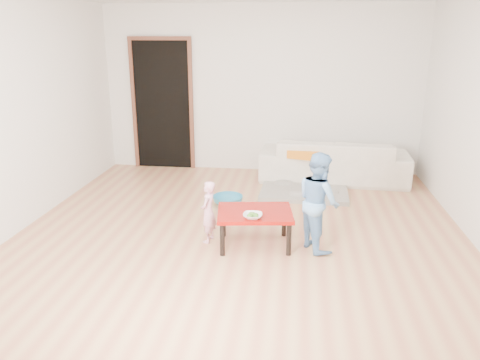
% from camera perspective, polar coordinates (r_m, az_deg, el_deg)
% --- Properties ---
extents(floor, '(5.00, 5.00, 0.01)m').
position_cam_1_polar(floor, '(5.41, 0.26, -5.95)').
color(floor, '#BC7350').
rests_on(floor, ground).
extents(back_wall, '(5.00, 0.02, 2.60)m').
position_cam_1_polar(back_wall, '(7.51, 2.58, 10.91)').
color(back_wall, white).
rests_on(back_wall, floor).
extents(left_wall, '(0.02, 5.00, 2.60)m').
position_cam_1_polar(left_wall, '(5.88, -24.91, 7.54)').
color(left_wall, white).
rests_on(left_wall, floor).
extents(doorway, '(1.02, 0.08, 2.11)m').
position_cam_1_polar(doorway, '(7.81, -9.38, 8.92)').
color(doorway, brown).
rests_on(doorway, back_wall).
extents(sofa, '(2.23, 0.97, 0.64)m').
position_cam_1_polar(sofa, '(7.24, 11.34, 2.45)').
color(sofa, white).
rests_on(sofa, floor).
extents(cushion, '(0.54, 0.50, 0.12)m').
position_cam_1_polar(cushion, '(6.92, 7.97, 3.31)').
color(cushion, orange).
rests_on(cushion, sofa).
extents(red_table, '(0.84, 0.67, 0.38)m').
position_cam_1_polar(red_table, '(4.94, 1.80, -5.91)').
color(red_table, '#900D07').
rests_on(red_table, floor).
extents(bowl, '(0.19, 0.19, 0.05)m').
position_cam_1_polar(bowl, '(4.68, 1.56, -4.40)').
color(bowl, white).
rests_on(bowl, red_table).
extents(broccoli, '(0.12, 0.12, 0.06)m').
position_cam_1_polar(broccoli, '(4.68, 1.56, -4.35)').
color(broccoli, '#2D5919').
rests_on(broccoli, red_table).
extents(child_pink, '(0.19, 0.27, 0.67)m').
position_cam_1_polar(child_pink, '(4.99, -3.90, -3.89)').
color(child_pink, '#DB648B').
rests_on(child_pink, floor).
extents(child_blue, '(0.57, 0.62, 1.03)m').
position_cam_1_polar(child_blue, '(4.84, 9.56, -2.57)').
color(child_blue, '#68A8F2').
rests_on(child_blue, floor).
extents(basin, '(0.39, 0.39, 0.12)m').
position_cam_1_polar(basin, '(6.12, -1.49, -2.50)').
color(basin, teal).
rests_on(basin, floor).
extents(blanket, '(1.23, 1.04, 0.06)m').
position_cam_1_polar(blanket, '(6.68, 7.83, -1.24)').
color(blanket, '#A49B90').
rests_on(blanket, floor).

